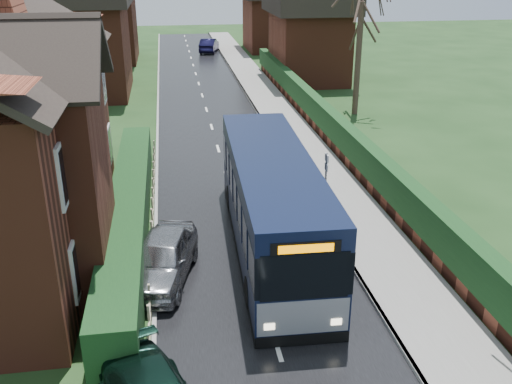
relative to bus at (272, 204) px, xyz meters
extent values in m
plane|color=#28491F|center=(-0.80, -3.18, -1.60)|extent=(140.00, 140.00, 0.00)
cube|color=black|center=(-0.80, 6.82, -1.59)|extent=(6.00, 100.00, 0.02)
cube|color=slate|center=(3.45, 6.82, -1.53)|extent=(2.50, 100.00, 0.14)
cube|color=gray|center=(2.25, 6.82, -1.53)|extent=(0.12, 100.00, 0.14)
cube|color=gray|center=(-3.85, 6.82, -1.55)|extent=(0.12, 100.00, 0.10)
cube|color=#133316|center=(-4.70, 1.82, -0.80)|extent=(1.20, 16.00, 1.60)
cube|color=#612A1B|center=(5.00, 6.82, -1.30)|extent=(0.30, 50.00, 0.60)
cube|color=#133316|center=(5.00, 6.82, -0.40)|extent=(0.60, 50.00, 1.20)
cube|color=#612A1B|center=(-6.30, -1.18, 1.40)|extent=(2.50, 4.00, 6.00)
cube|color=silver|center=(-5.75, -3.18, 0.00)|extent=(0.08, 1.20, 1.60)
cube|color=black|center=(-5.72, -3.18, 0.00)|extent=(0.03, 0.95, 1.35)
cube|color=silver|center=(-5.75, -3.18, 2.60)|extent=(0.08, 1.20, 1.60)
cube|color=black|center=(-5.72, -3.18, 2.60)|extent=(0.03, 0.95, 1.35)
cube|color=silver|center=(-5.75, 0.82, 0.00)|extent=(0.08, 1.20, 1.60)
cube|color=black|center=(-5.72, 0.82, 0.00)|extent=(0.03, 0.95, 1.35)
cube|color=silver|center=(-5.75, 0.82, 2.60)|extent=(0.08, 1.20, 1.60)
cube|color=black|center=(-5.72, 0.82, 2.60)|extent=(0.03, 0.95, 1.35)
cube|color=silver|center=(-5.75, 4.82, 0.00)|extent=(0.08, 1.20, 1.60)
cube|color=black|center=(-5.72, 4.82, 0.00)|extent=(0.03, 0.95, 1.35)
cube|color=silver|center=(-5.75, 4.82, 2.60)|extent=(0.08, 1.20, 1.60)
cube|color=black|center=(-5.72, 4.82, 2.60)|extent=(0.03, 0.95, 1.35)
cube|color=silver|center=(-5.75, 7.32, 0.00)|extent=(0.08, 1.20, 1.60)
cube|color=black|center=(-5.72, 7.32, 0.00)|extent=(0.03, 0.95, 1.35)
cube|color=silver|center=(-5.75, 7.32, 2.60)|extent=(0.08, 1.20, 1.60)
cube|color=black|center=(-5.72, 7.32, 2.60)|extent=(0.03, 0.95, 1.35)
cube|color=black|center=(0.00, 0.04, -0.71)|extent=(2.74, 10.64, 1.10)
cube|color=black|center=(0.00, 0.04, 0.41)|extent=(2.76, 10.64, 1.15)
cube|color=black|center=(0.00, 0.04, 1.31)|extent=(2.74, 10.64, 0.63)
cube|color=black|center=(0.00, 0.04, -1.43)|extent=(2.74, 10.64, 0.34)
cube|color=gray|center=(-0.17, -5.19, -0.73)|extent=(2.31, 0.19, 0.96)
cube|color=black|center=(-0.17, -5.22, 0.42)|extent=(2.16, 0.15, 1.25)
cube|color=black|center=(-0.17, -5.22, 1.19)|extent=(1.68, 0.13, 0.34)
cube|color=#FF8C00|center=(-0.17, -5.26, 1.19)|extent=(1.32, 0.08, 0.21)
cube|color=black|center=(-0.17, -5.20, -1.38)|extent=(2.36, 0.21, 0.29)
cube|color=#FFF2CC|center=(-1.01, -5.22, -0.92)|extent=(0.27, 0.06, 0.17)
cube|color=#FFF2CC|center=(0.67, -5.28, -0.92)|extent=(0.27, 0.06, 0.17)
cylinder|color=black|center=(-1.19, -3.31, -1.13)|extent=(0.30, 0.93, 0.92)
cylinder|color=black|center=(0.98, -3.37, -1.13)|extent=(0.30, 0.93, 0.92)
cylinder|color=black|center=(-0.98, 3.45, -1.13)|extent=(0.30, 0.93, 0.92)
cylinder|color=black|center=(1.19, 3.39, -1.13)|extent=(0.30, 0.93, 0.92)
imported|color=#A0A0A4|center=(-3.60, -1.41, -0.89)|extent=(2.61, 4.42, 1.41)
imported|color=black|center=(1.20, 42.02, -0.91)|extent=(2.36, 4.41, 1.38)
cylinder|color=slate|center=(2.40, 2.19, -0.35)|extent=(0.07, 0.07, 2.49)
cube|color=silver|center=(2.40, 2.19, 0.72)|extent=(0.06, 0.37, 0.28)
cube|color=silver|center=(2.40, 2.19, 0.36)|extent=(0.05, 0.34, 0.25)
cylinder|color=#392A22|center=(8.20, 16.46, 1.72)|extent=(0.36, 0.36, 6.63)
camera|label=1|loc=(-3.11, -16.65, 7.49)|focal=40.00mm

